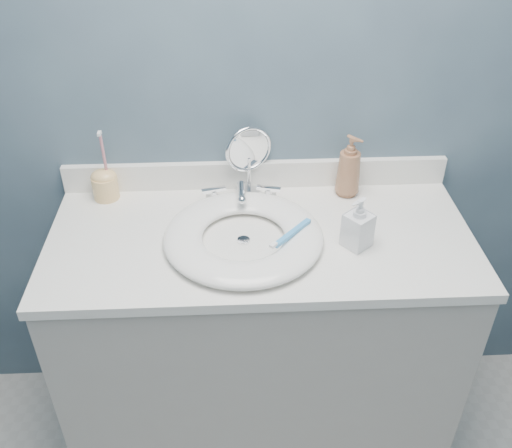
{
  "coord_description": "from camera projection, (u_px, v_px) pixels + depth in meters",
  "views": [
    {
      "loc": [
        -0.08,
        -0.33,
        1.86
      ],
      "look_at": [
        -0.01,
        0.94,
        0.94
      ],
      "focal_mm": 40.0,
      "sensor_mm": 36.0,
      "label": 1
    }
  ],
  "objects": [
    {
      "name": "basin",
      "position": [
        243.0,
        236.0,
        1.6
      ],
      "size": [
        0.45,
        0.45,
        0.04
      ],
      "primitive_type": null,
      "color": "white",
      "rests_on": "countertop"
    },
    {
      "name": "vanity_cabinet",
      "position": [
        260.0,
        344.0,
        1.9
      ],
      "size": [
        1.2,
        0.55,
        0.85
      ],
      "primitive_type": "cube",
      "color": "#B1ACA2",
      "rests_on": "ground"
    },
    {
      "name": "toothbrush_holder",
      "position": [
        105.0,
        183.0,
        1.77
      ],
      "size": [
        0.08,
        0.08,
        0.23
      ],
      "rotation": [
        0.0,
        0.0,
        0.19
      ],
      "color": "#F2C379",
      "rests_on": "countertop"
    },
    {
      "name": "soap_bottle_amber",
      "position": [
        349.0,
        166.0,
        1.76
      ],
      "size": [
        0.11,
        0.11,
        0.2
      ],
      "primitive_type": "imported",
      "rotation": [
        0.0,
        0.0,
        0.73
      ],
      "color": "#936242",
      "rests_on": "countertop"
    },
    {
      "name": "toothbrush_lying",
      "position": [
        291.0,
        234.0,
        1.57
      ],
      "size": [
        0.13,
        0.14,
        0.02
      ],
      "rotation": [
        0.0,
        0.0,
        0.83
      ],
      "color": "#3C94D7",
      "rests_on": "basin"
    },
    {
      "name": "countertop",
      "position": [
        261.0,
        239.0,
        1.65
      ],
      "size": [
        1.22,
        0.57,
        0.03
      ],
      "primitive_type": "cube",
      "color": "white",
      "rests_on": "vanity_cabinet"
    },
    {
      "name": "drain",
      "position": [
        244.0,
        240.0,
        1.61
      ],
      "size": [
        0.04,
        0.04,
        0.01
      ],
      "primitive_type": "cylinder",
      "color": "silver",
      "rests_on": "countertop"
    },
    {
      "name": "faucet",
      "position": [
        241.0,
        196.0,
        1.75
      ],
      "size": [
        0.25,
        0.13,
        0.07
      ],
      "color": "silver",
      "rests_on": "countertop"
    },
    {
      "name": "soap_bottle_clear",
      "position": [
        358.0,
        223.0,
        1.55
      ],
      "size": [
        0.1,
        0.1,
        0.15
      ],
      "primitive_type": "imported",
      "rotation": [
        0.0,
        0.0,
        -0.89
      ],
      "color": "silver",
      "rests_on": "countertop"
    },
    {
      "name": "makeup_mirror",
      "position": [
        249.0,
        157.0,
        1.76
      ],
      "size": [
        0.15,
        0.09,
        0.23
      ],
      "rotation": [
        0.0,
        0.0,
        0.37
      ],
      "color": "silver",
      "rests_on": "countertop"
    },
    {
      "name": "backsplash",
      "position": [
        256.0,
        174.0,
        1.82
      ],
      "size": [
        1.22,
        0.02,
        0.09
      ],
      "primitive_type": "cube",
      "color": "white",
      "rests_on": "countertop"
    },
    {
      "name": "back_wall",
      "position": [
        256.0,
        92.0,
        1.67
      ],
      "size": [
        2.2,
        0.02,
        2.4
      ],
      "primitive_type": "cube",
      "color": "#405160",
      "rests_on": "ground"
    }
  ]
}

